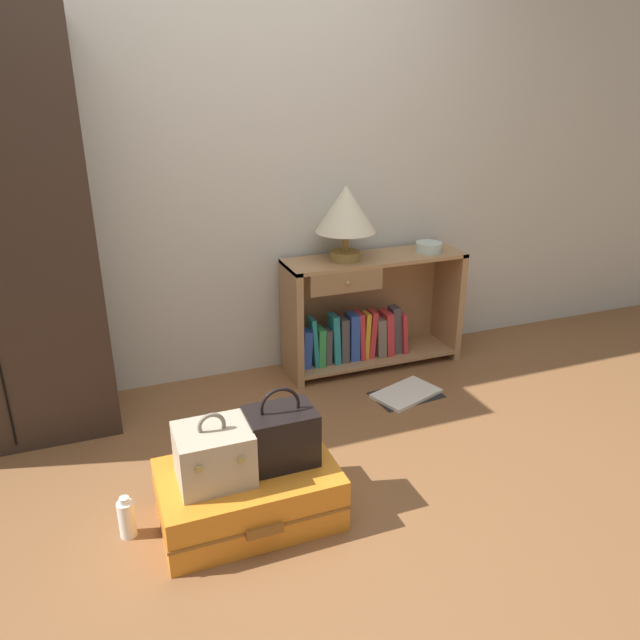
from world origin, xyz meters
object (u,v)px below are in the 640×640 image
handbag (281,435)px  train_case (214,454)px  open_book_on_floor (406,394)px  bowl (429,247)px  bottle (127,518)px  suitcase_large (249,494)px  table_lamp (346,211)px  bookshelf (367,315)px

handbag → train_case: bearing=-175.4°
open_book_on_floor → bowl: bearing=51.3°
bottle → bowl: bearing=28.6°
train_case → bowl: bearing=35.5°
suitcase_large → train_case: 0.25m
table_lamp → bowl: 0.58m
handbag → bottle: size_ratio=1.86×
train_case → bookshelf: bearing=44.2°
suitcase_large → bottle: bearing=171.6°
open_book_on_floor → bottle: bearing=-158.6°
suitcase_large → open_book_on_floor: 1.26m
bowl → open_book_on_floor: bowl is taller
suitcase_large → bowl: bearing=37.7°
table_lamp → train_case: size_ratio=1.46×
table_lamp → suitcase_large: (-0.88, -1.10, -0.84)m
table_lamp → handbag: bearing=-124.0°
bookshelf → bowl: size_ratio=6.96×
bowl → open_book_on_floor: bearing=-128.7°
suitcase_large → train_case: bearing=-177.6°
train_case → table_lamp: bearing=47.9°
bookshelf → table_lamp: 0.65m
table_lamp → handbag: 1.45m
handbag → bottle: handbag is taller
handbag → bowl: bearing=40.3°
table_lamp → bottle: table_lamp is taller
bottle → suitcase_large: bearing=-8.4°
train_case → handbag: handbag is taller
suitcase_large → train_case: size_ratio=2.44×
table_lamp → train_case: bearing=-132.1°
bowl → train_case: (-1.53, -1.09, -0.37)m
handbag → table_lamp: bearing=56.0°
table_lamp → bottle: size_ratio=2.37×
bowl → open_book_on_floor: 0.88m
bookshelf → train_case: bearing=-135.8°
table_lamp → bottle: (-1.34, -1.04, -0.87)m
handbag → bottle: (-0.60, 0.05, -0.26)m
bottle → open_book_on_floor: (1.53, 0.60, -0.07)m
bowl → bottle: size_ratio=0.87×
handbag → bottle: bearing=175.1°
bookshelf → open_book_on_floor: 0.55m
train_case → handbag: 0.27m
table_lamp → open_book_on_floor: table_lamp is taller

